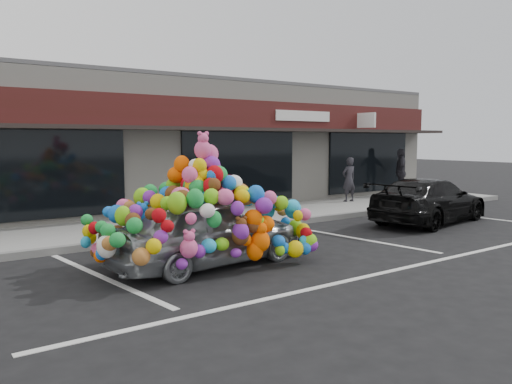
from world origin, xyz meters
TOP-DOWN VIEW (x-y plane):
  - ground at (0.00, 0.00)m, footprint 90.00×90.00m
  - shop_building at (0.00, 8.44)m, footprint 24.00×7.20m
  - sidewalk at (0.00, 4.00)m, footprint 26.00×3.00m
  - kerb at (0.00, 2.50)m, footprint 26.00×0.18m
  - parking_stripe_left at (-3.20, 0.20)m, footprint 0.73×4.37m
  - parking_stripe_mid at (2.80, 0.20)m, footprint 0.73×4.37m
  - parking_stripe_right at (8.20, 0.20)m, footprint 0.73×4.37m
  - lane_line at (2.00, -2.30)m, footprint 14.00×0.12m
  - toy_car at (-1.37, -0.05)m, footprint 2.78×4.24m
  - black_sedan at (6.13, 0.57)m, footprint 2.47×4.59m
  - pedestrian_a at (6.93, 4.49)m, footprint 0.58×0.40m
  - pedestrian_c at (9.93, 4.66)m, footprint 1.08×1.07m

SIDE VIEW (x-z plane):
  - ground at x=0.00m, z-range 0.00..0.00m
  - parking_stripe_left at x=-3.20m, z-range 0.00..0.01m
  - parking_stripe_mid at x=2.80m, z-range 0.00..0.01m
  - parking_stripe_right at x=8.20m, z-range 0.00..0.01m
  - lane_line at x=2.00m, z-range 0.00..0.01m
  - sidewalk at x=0.00m, z-range 0.00..0.15m
  - kerb at x=0.00m, z-range -0.01..0.15m
  - black_sedan at x=6.13m, z-range 0.00..1.26m
  - toy_car at x=-1.37m, z-range -0.38..1.99m
  - pedestrian_a at x=6.93m, z-range 0.15..1.71m
  - pedestrian_c at x=9.93m, z-range 0.15..1.99m
  - shop_building at x=0.00m, z-range 0.01..4.32m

